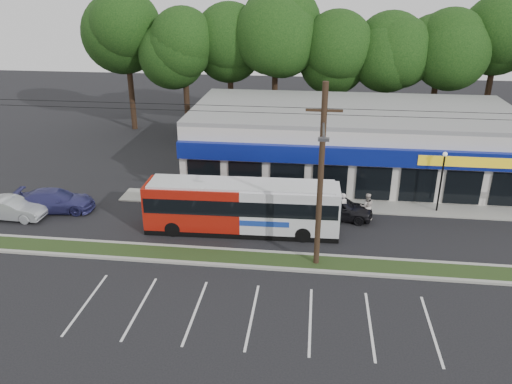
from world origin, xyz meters
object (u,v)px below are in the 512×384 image
object	(u,v)px
pedestrian_a	(342,207)
car_dark	(337,207)
pedestrian_b	(367,206)
car_blue	(55,200)
lamp_post	(442,175)
utility_pole	(318,172)
car_silver	(11,208)
metrobus	(242,206)

from	to	relation	value
pedestrian_a	car_dark	bearing A→B (deg)	-75.59
pedestrian_b	car_blue	bearing A→B (deg)	0.34
lamp_post	car_dark	xyz separation A→B (m)	(-6.73, -1.72, -1.89)
pedestrian_a	utility_pole	bearing A→B (deg)	59.12
lamp_post	pedestrian_a	bearing A→B (deg)	-160.88
car_dark	pedestrian_a	size ratio (longest dim) A/B	2.33
lamp_post	car_silver	size ratio (longest dim) A/B	0.97
metrobus	car_dark	bearing A→B (deg)	21.97
lamp_post	pedestrian_b	world-z (taller)	lamp_post
utility_pole	pedestrian_b	distance (m)	8.33
lamp_post	car_dark	world-z (taller)	lamp_post
metrobus	car_silver	bearing A→B (deg)	178.85
metrobus	pedestrian_a	size ratio (longest dim) A/B	6.03
car_dark	utility_pole	bearing A→B (deg)	175.26
car_dark	car_blue	distance (m)	18.88
utility_pole	car_dark	bearing A→B (deg)	76.87
utility_pole	pedestrian_a	bearing A→B (deg)	73.08
metrobus	car_silver	size ratio (longest dim) A/B	2.72
pedestrian_b	car_dark	bearing A→B (deg)	-2.76
utility_pole	lamp_post	size ratio (longest dim) A/B	11.76
pedestrian_b	utility_pole	bearing A→B (deg)	58.56
metrobus	car_dark	size ratio (longest dim) A/B	2.59
pedestrian_a	car_silver	bearing A→B (deg)	-8.07
lamp_post	metrobus	size ratio (longest dim) A/B	0.36
pedestrian_a	pedestrian_b	bearing A→B (deg)	-175.97
car_silver	pedestrian_b	size ratio (longest dim) A/B	2.41
pedestrian_b	pedestrian_a	bearing A→B (deg)	14.96
utility_pole	car_blue	distance (m)	18.68
utility_pole	pedestrian_a	distance (m)	7.37
lamp_post	metrobus	bearing A→B (deg)	-161.19
metrobus	car_silver	world-z (taller)	metrobus
car_blue	pedestrian_a	bearing A→B (deg)	-95.47
car_dark	car_blue	size ratio (longest dim) A/B	0.89
car_dark	pedestrian_a	distance (m)	0.62
lamp_post	car_blue	distance (m)	25.81
lamp_post	pedestrian_a	distance (m)	7.03
car_silver	pedestrian_b	world-z (taller)	pedestrian_b
car_silver	pedestrian_a	world-z (taller)	pedestrian_a
car_silver	pedestrian_a	xyz separation A→B (m)	(21.35, 2.20, 0.27)
lamp_post	car_dark	distance (m)	7.20
car_dark	car_silver	distance (m)	21.25
car_silver	metrobus	bearing A→B (deg)	-88.03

